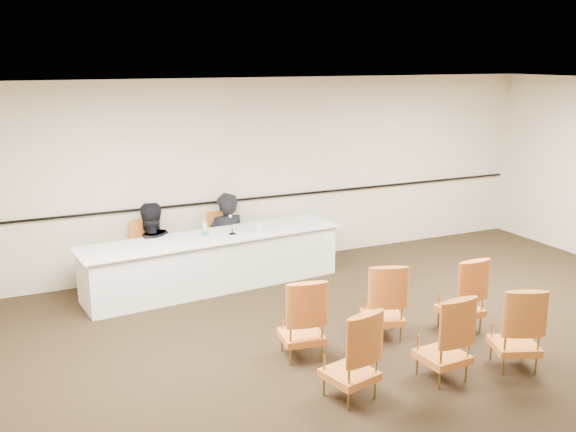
# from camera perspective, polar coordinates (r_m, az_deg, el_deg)

# --- Properties ---
(floor) EXTENTS (10.00, 10.00, 0.00)m
(floor) POSITION_cam_1_polar(r_m,az_deg,el_deg) (7.47, 10.47, -12.59)
(floor) COLOR black
(floor) RESTS_ON ground
(ceiling) EXTENTS (10.00, 10.00, 0.00)m
(ceiling) POSITION_cam_1_polar(r_m,az_deg,el_deg) (6.70, 11.61, 11.05)
(ceiling) COLOR silver
(ceiling) RESTS_ON ground
(wall_back) EXTENTS (10.00, 0.04, 3.00)m
(wall_back) POSITION_cam_1_polar(r_m,az_deg,el_deg) (10.35, -2.02, 3.90)
(wall_back) COLOR beige
(wall_back) RESTS_ON ground
(wall_rail) EXTENTS (9.80, 0.04, 0.03)m
(wall_rail) POSITION_cam_1_polar(r_m,az_deg,el_deg) (10.39, -1.91, 1.69)
(wall_rail) COLOR black
(wall_rail) RESTS_ON wall_back
(panel_table) EXTENTS (3.96, 1.26, 0.78)m
(panel_table) POSITION_cam_1_polar(r_m,az_deg,el_deg) (9.49, -6.60, -4.03)
(panel_table) COLOR silver
(panel_table) RESTS_ON ground
(panelist_main) EXTENTS (0.70, 0.49, 1.81)m
(panelist_main) POSITION_cam_1_polar(r_m,az_deg,el_deg) (10.18, -5.50, -2.93)
(panelist_main) COLOR black
(panelist_main) RESTS_ON ground
(panelist_main_chair) EXTENTS (0.55, 0.55, 0.95)m
(panelist_main_chair) POSITION_cam_1_polar(r_m,az_deg,el_deg) (10.15, -5.52, -2.31)
(panelist_main_chair) COLOR #B96E21
(panelist_main_chair) RESTS_ON ground
(panelist_second) EXTENTS (0.91, 0.75, 1.69)m
(panelist_second) POSITION_cam_1_polar(r_m,az_deg,el_deg) (9.74, -12.15, -3.71)
(panelist_second) COLOR black
(panelist_second) RESTS_ON ground
(panelist_second_chair) EXTENTS (0.55, 0.55, 0.95)m
(panelist_second_chair) POSITION_cam_1_polar(r_m,az_deg,el_deg) (9.72, -12.17, -3.30)
(panelist_second_chair) COLOR #B96E21
(panelist_second_chair) RESTS_ON ground
(papers) EXTENTS (0.37, 0.35, 0.00)m
(papers) POSITION_cam_1_polar(r_m,az_deg,el_deg) (9.60, -3.68, -1.32)
(papers) COLOR white
(papers) RESTS_ON panel_table
(microphone) EXTENTS (0.13, 0.20, 0.27)m
(microphone) POSITION_cam_1_polar(r_m,az_deg,el_deg) (9.40, -4.98, -0.85)
(microphone) COLOR black
(microphone) RESTS_ON panel_table
(water_bottle) EXTENTS (0.10, 0.10, 0.26)m
(water_bottle) POSITION_cam_1_polar(r_m,az_deg,el_deg) (9.25, -7.41, -1.19)
(water_bottle) COLOR teal
(water_bottle) RESTS_ON panel_table
(drinking_glass) EXTENTS (0.07, 0.07, 0.10)m
(drinking_glass) POSITION_cam_1_polar(r_m,az_deg,el_deg) (9.33, -6.78, -1.53)
(drinking_glass) COLOR silver
(drinking_glass) RESTS_ON panel_table
(coffee_cup) EXTENTS (0.09, 0.09, 0.13)m
(coffee_cup) POSITION_cam_1_polar(r_m,az_deg,el_deg) (9.49, -2.56, -1.08)
(coffee_cup) COLOR white
(coffee_cup) RESTS_ON panel_table
(aud_chair_front_left) EXTENTS (0.57, 0.57, 0.95)m
(aud_chair_front_left) POSITION_cam_1_polar(r_m,az_deg,el_deg) (7.26, 1.22, -8.99)
(aud_chair_front_left) COLOR #B96E21
(aud_chair_front_left) RESTS_ON ground
(aud_chair_front_mid) EXTENTS (0.63, 0.63, 0.95)m
(aud_chair_front_mid) POSITION_cam_1_polar(r_m,az_deg,el_deg) (7.84, 8.46, -7.36)
(aud_chair_front_mid) COLOR #B96E21
(aud_chair_front_mid) RESTS_ON ground
(aud_chair_front_right) EXTENTS (0.51, 0.51, 0.95)m
(aud_chair_front_right) POSITION_cam_1_polar(r_m,az_deg,el_deg) (8.25, 15.13, -6.63)
(aud_chair_front_right) COLOR #B96E21
(aud_chair_front_right) RESTS_ON ground
(aud_chair_back_left) EXTENTS (0.60, 0.60, 0.95)m
(aud_chair_back_left) POSITION_cam_1_polar(r_m,az_deg,el_deg) (6.47, 5.54, -12.06)
(aud_chair_back_left) COLOR #B96E21
(aud_chair_back_left) RESTS_ON ground
(aud_chair_back_mid) EXTENTS (0.53, 0.53, 0.95)m
(aud_chair_back_mid) POSITION_cam_1_polar(r_m,az_deg,el_deg) (6.99, 13.64, -10.35)
(aud_chair_back_mid) COLOR #B96E21
(aud_chair_back_mid) RESTS_ON ground
(aud_chair_back_right) EXTENTS (0.65, 0.65, 0.95)m
(aud_chair_back_right) POSITION_cam_1_polar(r_m,az_deg,el_deg) (7.45, 19.59, -9.23)
(aud_chair_back_right) COLOR #B96E21
(aud_chair_back_right) RESTS_ON ground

